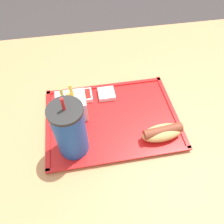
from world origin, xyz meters
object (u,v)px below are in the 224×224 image
Objects in this scene: hot_dog_far at (162,132)px; fries_carton at (72,106)px; sauce_cup_mayo at (106,94)px; sauce_cup_ketchup at (84,95)px; soda_cup at (70,130)px.

fries_carton reaches higher than hot_dog_far.
sauce_cup_ketchup is (0.07, -0.00, 0.00)m from sauce_cup_mayo.
sauce_cup_mayo is 1.00× the size of sauce_cup_ketchup.
sauce_cup_mayo is at bearing 176.19° from sauce_cup_ketchup.
soda_cup reaches higher than sauce_cup_mayo.
sauce_cup_ketchup is at bearing -103.43° from soda_cup.
soda_cup reaches higher than hot_dog_far.
sauce_cup_mayo and sauce_cup_ketchup have the same top height.
soda_cup is 1.72× the size of fries_carton.
hot_dog_far is 2.30× the size of sauce_cup_mayo.
sauce_cup_mayo is (-0.11, -0.06, -0.03)m from fries_carton.
soda_cup is 0.20m from sauce_cup_ketchup.
hot_dog_far is at bearing 124.83° from sauce_cup_mayo.
soda_cup reaches higher than sauce_cup_ketchup.
soda_cup is 1.63× the size of hot_dog_far.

